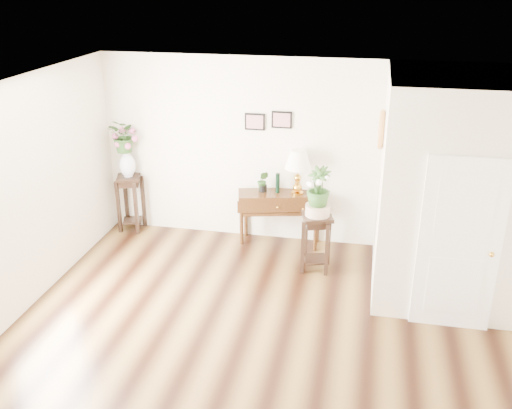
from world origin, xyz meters
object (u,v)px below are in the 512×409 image
(console_table, at_px, (280,218))
(plant_stand_a, at_px, (131,203))
(table_lamp, at_px, (298,172))
(plant_stand_b, at_px, (316,242))

(console_table, bearing_deg, plant_stand_a, 166.12)
(table_lamp, bearing_deg, console_table, 180.00)
(plant_stand_a, distance_m, plant_stand_b, 3.14)
(table_lamp, relative_size, plant_stand_a, 0.75)
(console_table, relative_size, plant_stand_b, 1.52)
(plant_stand_a, bearing_deg, table_lamp, -0.41)
(console_table, distance_m, table_lamp, 0.81)
(console_table, distance_m, plant_stand_a, 2.43)
(console_table, distance_m, plant_stand_b, 0.94)
(table_lamp, xyz_separation_m, plant_stand_a, (-2.68, 0.02, -0.73))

